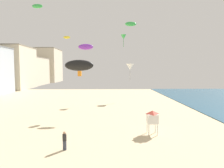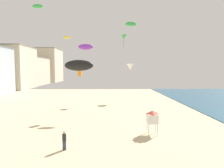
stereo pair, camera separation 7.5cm
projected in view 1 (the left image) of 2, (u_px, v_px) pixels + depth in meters
boardwalk_hotel_far at (12, 68)px, 67.08m from camera, size 12.37×14.73×15.01m
boardwalk_hotel_distant at (32, 71)px, 84.41m from camera, size 10.82×17.10×12.10m
boardwalk_hotel_furthest at (46, 65)px, 104.28m from camera, size 13.83×17.83×18.02m
kite_flyer at (65, 140)px, 16.24m from camera, size 0.34×0.34×1.64m
lifeguard_stand at (152, 117)px, 20.18m from camera, size 1.10×1.10×2.55m
kite_green_delta at (123, 37)px, 43.94m from camera, size 1.26×1.26×2.85m
kite_yellow_parafoil at (67, 37)px, 35.26m from camera, size 1.30×0.36×0.50m
kite_green_parafoil at (131, 24)px, 33.72m from camera, size 2.01×0.56×0.78m
kite_green_parafoil_2 at (37, 6)px, 36.05m from camera, size 2.01×0.56×0.78m
kite_purple_parafoil at (86, 47)px, 21.27m from camera, size 1.66×0.46×0.65m
kite_white_delta at (130, 67)px, 42.06m from camera, size 1.68×1.68×3.81m
kite_orange_box at (80, 73)px, 27.75m from camera, size 0.51×0.51×0.81m
kite_black_parafoil at (79, 65)px, 17.16m from camera, size 2.58×0.72×1.00m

